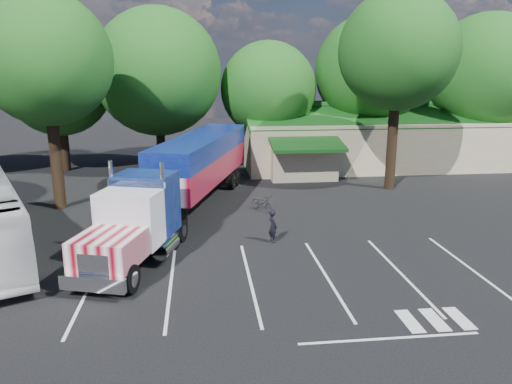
{
  "coord_description": "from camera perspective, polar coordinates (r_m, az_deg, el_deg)",
  "views": [
    {
      "loc": [
        -1.92,
        -24.78,
        8.49
      ],
      "look_at": [
        1.03,
        0.73,
        2.0
      ],
      "focal_mm": 35.0,
      "sensor_mm": 36.0,
      "label": 1
    }
  ],
  "objects": [
    {
      "name": "tree_row_b",
      "position": [
        44.02,
        -21.61,
        11.46
      ],
      "size": [
        8.4,
        8.4,
        11.35
      ],
      "color": "black",
      "rests_on": "ground"
    },
    {
      "name": "tree_row_c",
      "position": [
        41.1,
        -11.19,
        13.3
      ],
      "size": [
        10.0,
        10.0,
        13.05
      ],
      "color": "black",
      "rests_on": "ground"
    },
    {
      "name": "semi_truck",
      "position": [
        29.29,
        -7.75,
        2.3
      ],
      "size": [
        8.75,
        21.1,
        4.46
      ],
      "rotation": [
        0.0,
        0.0,
        -0.3
      ],
      "color": "black",
      "rests_on": "ground"
    },
    {
      "name": "tree_row_e",
      "position": [
        45.31,
        13.0,
        13.33
      ],
      "size": [
        9.6,
        9.6,
        12.9
      ],
      "color": "black",
      "rests_on": "ground"
    },
    {
      "name": "event_hall",
      "position": [
        45.81,
        13.55,
        5.92
      ],
      "size": [
        24.2,
        14.12,
        5.55
      ],
      "color": "#BDAE8C",
      "rests_on": "ground"
    },
    {
      "name": "tree_near_left",
      "position": [
        31.95,
        -22.85,
        13.69
      ],
      "size": [
        7.6,
        7.6,
        12.65
      ],
      "color": "black",
      "rests_on": "ground"
    },
    {
      "name": "tree_near_right",
      "position": [
        35.89,
        15.94,
        15.22
      ],
      "size": [
        8.0,
        8.0,
        13.5
      ],
      "color": "black",
      "rests_on": "ground"
    },
    {
      "name": "silver_sedan",
      "position": [
        41.92,
        12.95,
        3.18
      ],
      "size": [
        4.78,
        2.78,
        1.49
      ],
      "primitive_type": "imported",
      "rotation": [
        0.0,
        0.0,
        1.86
      ],
      "color": "#AEB1B6",
      "rests_on": "ground"
    },
    {
      "name": "tree_row_d",
      "position": [
        42.73,
        1.41,
        11.63
      ],
      "size": [
        8.0,
        8.0,
        10.6
      ],
      "color": "black",
      "rests_on": "ground"
    },
    {
      "name": "tree_row_f",
      "position": [
        48.48,
        24.94,
        12.08
      ],
      "size": [
        10.4,
        10.4,
        13.0
      ],
      "color": "black",
      "rests_on": "ground"
    },
    {
      "name": "ground",
      "position": [
        26.26,
        -2.05,
        -4.68
      ],
      "size": [
        120.0,
        120.0,
        0.0
      ],
      "primitive_type": "plane",
      "color": "black",
      "rests_on": "ground"
    },
    {
      "name": "bicycle",
      "position": [
        30.07,
        0.76,
        -1.23
      ],
      "size": [
        1.61,
        1.93,
        0.99
      ],
      "primitive_type": "imported",
      "rotation": [
        0.0,
        0.0,
        0.6
      ],
      "color": "black",
      "rests_on": "ground"
    },
    {
      "name": "woman",
      "position": [
        24.7,
        1.94,
        -3.91
      ],
      "size": [
        0.58,
        0.7,
        1.65
      ],
      "primitive_type": "imported",
      "rotation": [
        0.0,
        0.0,
        1.93
      ],
      "color": "black",
      "rests_on": "ground"
    }
  ]
}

